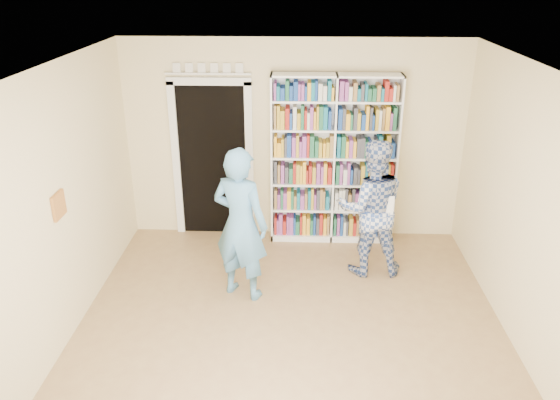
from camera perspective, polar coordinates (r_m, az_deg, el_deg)
floor at (r=5.71m, az=1.01°, el=-14.68°), size 5.00×5.00×0.00m
ceiling at (r=4.57m, az=1.25°, el=13.04°), size 5.00×5.00×0.00m
wall_back at (r=7.33m, az=1.47°, el=6.14°), size 4.50×0.00×4.50m
wall_left at (r=5.50m, az=-23.02°, el=-1.83°), size 0.00×5.00×5.00m
wall_right at (r=5.45m, az=25.52°, el=-2.53°), size 0.00×5.00×5.00m
bookshelf at (r=7.25m, az=5.62°, el=4.20°), size 1.66×0.31×2.28m
doorway at (r=7.45m, az=-7.07°, el=4.89°), size 1.10×0.08×2.43m
wall_art at (r=5.64m, az=-22.12°, el=-0.52°), size 0.03×0.25×0.25m
man_blue at (r=6.03m, az=-4.15°, el=-2.56°), size 0.76×0.64×1.78m
man_plaid at (r=6.59m, az=9.48°, el=-0.84°), size 0.86×0.68×1.70m
paper_sheet at (r=6.40m, az=10.92°, el=-0.75°), size 0.20×0.01×0.28m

